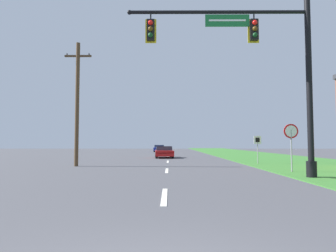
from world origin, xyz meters
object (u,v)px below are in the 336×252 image
at_px(far_car, 159,148).
at_px(stop_sign, 291,137).
at_px(utility_pole_near, 77,102).
at_px(signal_mast, 266,65).
at_px(car_ahead, 164,152).
at_px(route_sign_post, 258,143).

relative_size(far_car, stop_sign, 1.87).
distance_m(stop_sign, utility_pole_near, 13.47).
xyz_separation_m(signal_mast, stop_sign, (2.06, 2.49, -3.16)).
distance_m(car_ahead, stop_sign, 17.21).
relative_size(signal_mast, utility_pole_near, 1.01).
xyz_separation_m(signal_mast, far_car, (-6.15, 39.46, -4.42)).
bearing_deg(route_sign_post, utility_pole_near, -169.66).
relative_size(stop_sign, route_sign_post, 1.23).
bearing_deg(stop_sign, signal_mast, -129.51).
bearing_deg(far_car, route_sign_post, -74.74).
bearing_deg(stop_sign, far_car, 102.51).
height_order(car_ahead, far_car, same).
bearing_deg(signal_mast, far_car, 98.86).
height_order(stop_sign, utility_pole_near, utility_pole_near).
height_order(signal_mast, far_car, signal_mast).
distance_m(signal_mast, stop_sign, 4.52).
distance_m(stop_sign, route_sign_post, 6.45).
bearing_deg(signal_mast, car_ahead, 105.14).
bearing_deg(signal_mast, stop_sign, 50.49).
xyz_separation_m(car_ahead, route_sign_post, (7.09, -9.24, 0.92)).
height_order(signal_mast, stop_sign, signal_mast).
relative_size(signal_mast, far_car, 1.79).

